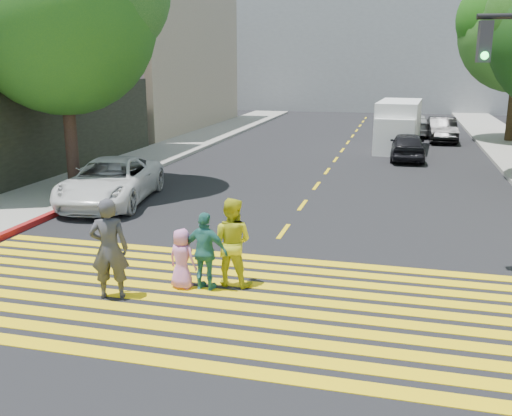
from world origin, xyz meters
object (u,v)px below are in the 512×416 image
at_px(white_sedan, 111,181).
at_px(silver_car, 414,125).
at_px(pedestrian_woman, 231,242).
at_px(white_van, 398,127).
at_px(dark_car_parked, 442,130).
at_px(pedestrian_man, 109,249).
at_px(tree_left, 63,9).
at_px(pedestrian_child, 182,259).
at_px(pedestrian_extra, 206,252).
at_px(dark_car_near, 407,146).

bearing_deg(white_sedan, silver_car, 55.47).
bearing_deg(pedestrian_woman, white_van, -94.94).
relative_size(dark_car_parked, white_van, 0.77).
distance_m(pedestrian_man, white_sedan, 7.88).
relative_size(tree_left, pedestrian_woman, 5.00).
bearing_deg(pedestrian_child, white_sedan, -37.96).
bearing_deg(white_sedan, pedestrian_extra, -57.98).
bearing_deg(dark_car_near, pedestrian_woman, 76.09).
relative_size(white_sedan, white_van, 0.95).
relative_size(pedestrian_extra, white_sedan, 0.31).
distance_m(pedestrian_woman, dark_car_near, 17.04).
height_order(pedestrian_extra, white_sedan, pedestrian_extra).
bearing_deg(tree_left, dark_car_parked, 51.01).
xyz_separation_m(silver_car, white_van, (-0.93, -6.45, 0.53)).
bearing_deg(pedestrian_woman, dark_car_parked, -99.23).
distance_m(pedestrian_woman, silver_car, 26.55).
height_order(pedestrian_woman, dark_car_parked, pedestrian_woman).
height_order(pedestrian_child, silver_car, silver_car).
height_order(pedestrian_woman, white_van, white_van).
relative_size(pedestrian_extra, dark_car_parked, 0.38).
xyz_separation_m(tree_left, pedestrian_woman, (7.92, -7.20, -5.23)).
height_order(tree_left, white_van, tree_left).
height_order(pedestrian_woman, white_sedan, pedestrian_woman).
bearing_deg(tree_left, pedestrian_man, -55.16).
xyz_separation_m(tree_left, pedestrian_child, (7.01, -7.62, -5.53)).
bearing_deg(pedestrian_man, tree_left, -73.69).
bearing_deg(dark_car_parked, dark_car_near, -107.25).
distance_m(tree_left, white_van, 17.39).
bearing_deg(white_van, dark_car_parked, 61.72).
bearing_deg(dark_car_near, tree_left, 37.61).
bearing_deg(pedestrian_woman, pedestrian_extra, 46.07).
height_order(pedestrian_child, white_sedan, white_sedan).
bearing_deg(pedestrian_woman, tree_left, -38.66).
xyz_separation_m(pedestrian_extra, white_van, (3.41, 20.19, 0.39)).
height_order(pedestrian_man, pedestrian_woman, pedestrian_man).
height_order(tree_left, pedestrian_extra, tree_left).
height_order(tree_left, pedestrian_woman, tree_left).
bearing_deg(white_sedan, dark_car_near, 40.52).
bearing_deg(dark_car_parked, pedestrian_woman, -104.72).
height_order(pedestrian_woman, pedestrian_child, pedestrian_woman).
height_order(pedestrian_child, dark_car_parked, dark_car_parked).
bearing_deg(white_van, tree_left, -127.05).
bearing_deg(tree_left, pedestrian_extra, -45.32).
bearing_deg(silver_car, white_sedan, 63.64).
distance_m(tree_left, pedestrian_woman, 11.91).
distance_m(silver_car, white_van, 6.54).
relative_size(pedestrian_woman, pedestrian_child, 1.47).
bearing_deg(dark_car_near, dark_car_parked, -107.51).
xyz_separation_m(white_sedan, white_van, (8.77, 14.07, 0.47)).
bearing_deg(pedestrian_child, white_van, -87.23).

